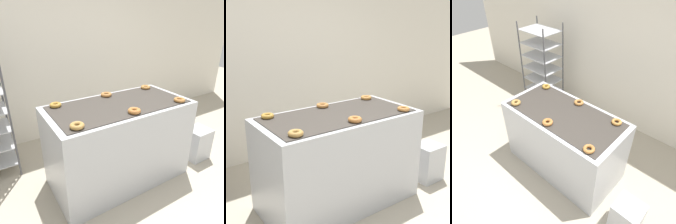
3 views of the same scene
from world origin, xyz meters
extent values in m
cube|color=silver|center=(0.00, 2.12, 1.40)|extent=(8.00, 0.05, 2.80)
cube|color=#B7BABF|center=(0.00, 0.65, 0.48)|extent=(1.59, 0.79, 0.97)
cube|color=#38332D|center=(0.00, 0.65, 0.97)|extent=(1.46, 0.70, 0.01)
cube|color=#262628|center=(0.44, 0.29, 0.68)|extent=(0.12, 0.07, 0.10)
cube|color=#B7BABF|center=(1.15, 0.42, 0.22)|extent=(0.31, 0.28, 0.44)
torus|color=#A87D3E|center=(-0.61, 0.37, 1.00)|extent=(0.13, 0.13, 0.04)
torus|color=#B06D33|center=(-0.01, 0.37, 1.00)|extent=(0.13, 0.13, 0.04)
torus|color=#AE7036|center=(0.61, 0.36, 0.99)|extent=(0.13, 0.13, 0.04)
torus|color=#AA7C2F|center=(-0.61, 0.93, 0.99)|extent=(0.12, 0.12, 0.04)
torus|color=#AA6F36|center=(0.01, 0.94, 0.99)|extent=(0.13, 0.13, 0.04)
torus|color=#B37838|center=(0.59, 0.92, 0.99)|extent=(0.12, 0.12, 0.04)
camera|label=1|loc=(-1.22, -1.18, 1.84)|focal=35.00mm
camera|label=2|loc=(-1.68, -1.72, 1.89)|focal=50.00mm
camera|label=3|loc=(1.45, -0.96, 2.66)|focal=35.00mm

